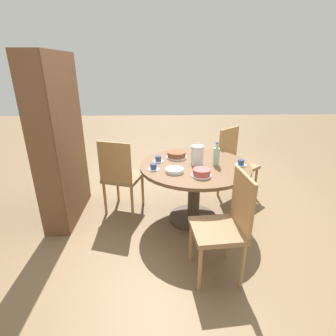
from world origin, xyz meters
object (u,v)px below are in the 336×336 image
at_px(chair_b, 235,161).
at_px(bookshelf, 62,142).
at_px(chair_a, 225,224).
at_px(water_bottle, 216,156).
at_px(coffee_pot, 197,154).
at_px(chair_c, 121,175).
at_px(cup_a, 154,167).
at_px(cake_second, 202,173).
at_px(cake_main, 177,155).
at_px(cup_c, 158,159).
at_px(cup_b, 241,163).

height_order(chair_b, bookshelf, bookshelf).
relative_size(chair_a, water_bottle, 3.60).
relative_size(chair_a, coffee_pot, 3.70).
relative_size(chair_c, coffee_pot, 3.70).
bearing_deg(cup_a, cake_second, -111.22).
distance_m(chair_a, cake_main, 1.19).
relative_size(chair_c, water_bottle, 3.60).
relative_size(water_bottle, cake_second, 1.29).
relative_size(coffee_pot, water_bottle, 0.97).
distance_m(chair_a, chair_b, 1.59).
bearing_deg(chair_b, cake_second, -162.99).
distance_m(chair_b, chair_c, 1.57).
xyz_separation_m(chair_b, cake_main, (-0.39, 0.84, 0.24)).
relative_size(chair_a, cup_c, 7.60).
distance_m(chair_a, cake_second, 0.61).
distance_m(chair_a, bookshelf, 2.00).
distance_m(chair_a, cup_b, 0.94).
bearing_deg(chair_a, cake_main, -168.13).
relative_size(chair_b, bookshelf, 0.50).
distance_m(water_bottle, cup_a, 0.71).
distance_m(bookshelf, water_bottle, 1.75).
distance_m(chair_c, water_bottle, 1.17).
bearing_deg(chair_b, coffee_pot, -174.95).
bearing_deg(coffee_pot, cup_c, 76.60).
relative_size(chair_b, cup_c, 7.60).
relative_size(cup_a, cup_c, 1.00).
height_order(bookshelf, cake_main, bookshelf).
xyz_separation_m(chair_a, chair_c, (1.08, 1.02, 0.00)).
bearing_deg(chair_a, bookshelf, -127.51).
xyz_separation_m(water_bottle, cup_c, (0.13, 0.64, -0.08)).
bearing_deg(chair_b, bookshelf, 152.14).
xyz_separation_m(water_bottle, cup_a, (-0.12, 0.69, -0.08)).
bearing_deg(cup_b, cake_main, 68.23).
bearing_deg(cup_b, chair_a, 157.01).
height_order(chair_a, chair_b, same).
height_order(chair_c, cake_main, chair_c).
xyz_separation_m(water_bottle, cake_main, (0.26, 0.42, -0.07)).
xyz_separation_m(coffee_pot, cake_main, (0.23, 0.22, -0.08)).
distance_m(cake_main, cup_a, 0.46).
distance_m(chair_b, coffee_pot, 0.94).
height_order(cake_second, cup_c, cake_second).
height_order(chair_a, bookshelf, bookshelf).
height_order(chair_c, cake_second, chair_c).
bearing_deg(cake_second, chair_c, 59.42).
distance_m(chair_c, coffee_pot, 0.97).
distance_m(chair_a, cup_a, 0.99).
xyz_separation_m(chair_c, cup_c, (-0.09, -0.46, 0.23)).
relative_size(cup_b, cup_c, 1.00).
xyz_separation_m(chair_b, water_bottle, (-0.65, 0.41, 0.31)).
bearing_deg(cup_c, coffee_pot, -103.40).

